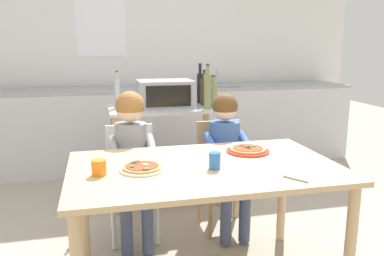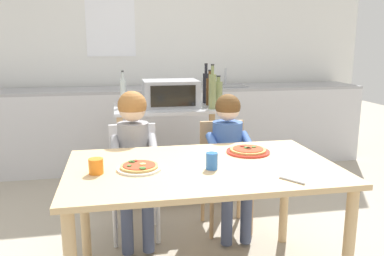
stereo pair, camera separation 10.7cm
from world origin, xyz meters
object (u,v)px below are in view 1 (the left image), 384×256
object	(u,v)px
toaster_oven	(165,94)
bottle_tall_green_wine	(213,93)
bottle_dark_olive_oil	(200,87)
dining_table	(204,180)
child_in_grey_shirt	(132,148)
dining_chair_left	(132,173)
pizza_plate_white	(142,168)
kitchen_island_cart	(165,139)
pizza_plate_red_rimmed	(248,150)
drinking_cup_blue	(215,161)
dining_chair_right	(222,166)
serving_spoon	(295,179)
bottle_clear_vinegar	(204,91)
drinking_cup_orange	(99,167)
child_in_blue_striped_shirt	(227,148)
bottle_slim_sauce	(118,93)
bottle_squat_spirits	(208,90)

from	to	relation	value
toaster_oven	bottle_tall_green_wine	size ratio (longest dim) A/B	1.72
bottle_dark_olive_oil	dining_table	world-z (taller)	bottle_dark_olive_oil
child_in_grey_shirt	dining_chair_left	bearing A→B (deg)	90.00
child_in_grey_shirt	pizza_plate_white	world-z (taller)	child_in_grey_shirt
kitchen_island_cart	pizza_plate_red_rimmed	world-z (taller)	kitchen_island_cart
child_in_grey_shirt	bottle_tall_green_wine	bearing A→B (deg)	39.33
kitchen_island_cart	drinking_cup_blue	xyz separation A→B (m)	(0.03, -1.41, 0.21)
dining_chair_right	serving_spoon	world-z (taller)	dining_chair_right
bottle_tall_green_wine	dining_chair_right	xyz separation A→B (m)	(-0.08, -0.52, -0.50)
bottle_clear_vinegar	bottle_dark_olive_oil	bearing A→B (deg)	91.45
pizza_plate_red_rimmed	drinking_cup_orange	xyz separation A→B (m)	(-0.91, -0.23, 0.03)
kitchen_island_cart	bottle_tall_green_wine	distance (m)	0.58
child_in_grey_shirt	child_in_blue_striped_shirt	distance (m)	0.69
bottle_tall_green_wine	child_in_grey_shirt	size ratio (longest dim) A/B	0.26
serving_spoon	dining_chair_right	bearing A→B (deg)	92.29
bottle_tall_green_wine	bottle_dark_olive_oil	bearing A→B (deg)	103.62
kitchen_island_cart	drinking_cup_orange	xyz separation A→B (m)	(-0.58, -1.37, 0.21)
dining_chair_left	serving_spoon	distance (m)	1.33
dining_chair_right	pizza_plate_white	xyz separation A→B (m)	(-0.69, -0.74, 0.27)
dining_table	dining_chair_right	distance (m)	0.82
child_in_grey_shirt	drinking_cup_blue	bearing A→B (deg)	-60.84
bottle_tall_green_wine	child_in_blue_striped_shirt	xyz separation A→B (m)	(-0.08, -0.64, -0.31)
drinking_cup_orange	bottle_tall_green_wine	bearing A→B (deg)	52.27
toaster_oven	drinking_cup_orange	size ratio (longest dim) A/B	5.83
bottle_clear_vinegar	pizza_plate_red_rimmed	world-z (taller)	bottle_clear_vinegar
child_in_blue_striped_shirt	pizza_plate_red_rimmed	bearing A→B (deg)	-89.99
kitchen_island_cart	bottle_clear_vinegar	distance (m)	0.55
child_in_blue_striped_shirt	pizza_plate_white	xyz separation A→B (m)	(-0.69, -0.62, 0.09)
dining_table	bottle_tall_green_wine	bearing A→B (deg)	71.58
bottle_clear_vinegar	dining_chair_right	size ratio (longest dim) A/B	0.39
dining_table	drinking_cup_blue	distance (m)	0.16
kitchen_island_cart	pizza_plate_white	distance (m)	1.40
bottle_tall_green_wine	bottle_clear_vinegar	bearing A→B (deg)	117.04
child_in_blue_striped_shirt	serving_spoon	world-z (taller)	child_in_blue_striped_shirt
child_in_grey_shirt	drinking_cup_orange	world-z (taller)	child_in_grey_shirt
kitchen_island_cart	bottle_slim_sauce	world-z (taller)	bottle_slim_sauce
dining_table	dining_chair_left	world-z (taller)	dining_chair_left
dining_chair_left	pizza_plate_white	xyz separation A→B (m)	(-0.00, -0.74, 0.27)
bottle_squat_spirits	bottle_clear_vinegar	bearing A→B (deg)	83.69
bottle_slim_sauce	pizza_plate_red_rimmed	world-z (taller)	bottle_slim_sauce
child_in_grey_shirt	serving_spoon	size ratio (longest dim) A/B	7.62
dining_table	drinking_cup_blue	size ratio (longest dim) A/B	16.39
toaster_oven	child_in_grey_shirt	bearing A→B (deg)	-116.60
toaster_oven	dining_chair_right	bearing A→B (deg)	-61.87
kitchen_island_cart	bottle_slim_sauce	size ratio (longest dim) A/B	3.04
drinking_cup_orange	dining_chair_right	bearing A→B (deg)	39.86
child_in_blue_striped_shirt	drinking_cup_orange	distance (m)	1.12
dining_chair_left	bottle_tall_green_wine	bearing A→B (deg)	33.76
bottle_squat_spirits	serving_spoon	size ratio (longest dim) A/B	2.69
dining_chair_right	drinking_cup_orange	xyz separation A→B (m)	(-0.91, -0.76, 0.30)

